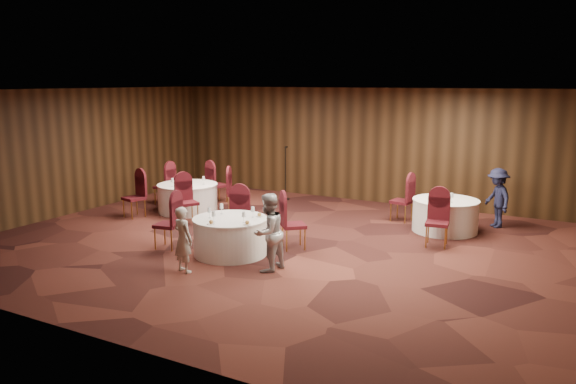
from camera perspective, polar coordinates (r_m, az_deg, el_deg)
The scene contains 15 objects.
ground at distance 11.95m, azimuth -1.31°, elevation -5.26°, with size 12.00×12.00×0.00m, color black.
room_shell at distance 11.54m, azimuth -1.35°, elevation 4.13°, with size 12.00×12.00×12.00m.
table_main at distance 11.19m, azimuth -5.87°, elevation -4.46°, with size 1.47×1.47×0.74m.
table_left at distance 14.94m, azimuth -10.14°, elevation -0.58°, with size 1.56×1.56×0.74m.
table_right at distance 13.31m, azimuth 15.67°, elevation -2.28°, with size 1.49×1.49×0.74m.
chairs_main at distance 11.84m, azimuth -5.43°, elevation -2.95°, with size 2.95×2.10×1.00m.
chairs_left at distance 14.96m, azimuth -10.07°, elevation -0.07°, with size 2.97×3.09×1.00m.
chairs_right at distance 13.02m, azimuth 13.06°, elevation -1.89°, with size 1.88×2.31×1.00m.
tabletop_main at distance 10.90m, azimuth -5.60°, elevation -2.33°, with size 1.06×1.10×0.22m.
tabletop_left at distance 14.86m, azimuth -10.19°, elevation 1.11°, with size 0.80×0.86×0.22m.
tabletop_right at distance 12.92m, azimuth 16.31°, elevation -0.34°, with size 0.08×0.08×0.22m.
mic_stand at distance 16.26m, azimuth -0.26°, elevation 0.81°, with size 0.24×0.24×1.55m.
woman_a at distance 10.24m, azimuth -10.61°, elevation -4.76°, with size 0.44×0.29×1.21m, color beige.
woman_b at distance 10.11m, azimuth -2.02°, elevation -4.13°, with size 0.69×0.54×1.43m, color #B8B9BE.
man_c at distance 13.99m, azimuth 20.49°, elevation -0.57°, with size 0.90×0.52×1.40m, color #161832.
Camera 1 is at (5.71, -9.93, 3.40)m, focal length 35.00 mm.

